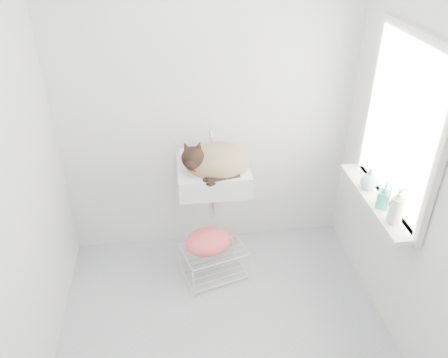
{
  "coord_description": "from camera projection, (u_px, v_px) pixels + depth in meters",
  "views": [
    {
      "loc": [
        -0.26,
        -2.06,
        2.47
      ],
      "look_at": [
        0.06,
        0.5,
        0.88
      ],
      "focal_mm": 36.22,
      "sensor_mm": 36.0,
      "label": 1
    }
  ],
  "objects": [
    {
      "name": "bottle_b",
      "position": [
        382.0,
        207.0,
        2.81
      ],
      "size": [
        0.1,
        0.1,
        0.17
      ],
      "primitive_type": "imported",
      "rotation": [
        0.0,
        0.0,
        2.57
      ],
      "color": "teal",
      "rests_on": "windowsill"
    },
    {
      "name": "bottle_c",
      "position": [
        368.0,
        188.0,
        2.99
      ],
      "size": [
        0.16,
        0.16,
        0.15
      ],
      "primitive_type": "imported",
      "rotation": [
        0.0,
        0.0,
        0.93
      ],
      "color": "silver",
      "rests_on": "windowsill"
    },
    {
      "name": "bottle_a",
      "position": [
        393.0,
        222.0,
        2.67
      ],
      "size": [
        0.08,
        0.08,
        0.2
      ],
      "primitive_type": "imported",
      "rotation": [
        0.0,
        0.0,
        1.55
      ],
      "color": "white",
      "rests_on": "windowsill"
    },
    {
      "name": "windowsill",
      "position": [
        376.0,
        200.0,
        2.9
      ],
      "size": [
        0.16,
        0.88,
        0.04
      ],
      "primitive_type": "cube",
      "color": "white",
      "rests_on": "right_wall"
    },
    {
      "name": "wire_rack",
      "position": [
        214.0,
        260.0,
        3.42
      ],
      "size": [
        0.51,
        0.42,
        0.27
      ],
      "primitive_type": "cube",
      "rotation": [
        0.0,
        0.0,
        0.28
      ],
      "color": "silver",
      "rests_on": "floor"
    },
    {
      "name": "cat",
      "position": [
        215.0,
        162.0,
        3.21
      ],
      "size": [
        0.48,
        0.4,
        0.3
      ],
      "rotation": [
        0.0,
        0.0,
        -0.05
      ],
      "color": "tan",
      "rests_on": "sink"
    },
    {
      "name": "sink",
      "position": [
        213.0,
        166.0,
        3.24
      ],
      "size": [
        0.51,
        0.45,
        0.21
      ],
      "primitive_type": "cube",
      "color": "white",
      "rests_on": "back_wall"
    },
    {
      "name": "towel",
      "position": [
        208.0,
        246.0,
        3.34
      ],
      "size": [
        0.4,
        0.34,
        0.14
      ],
      "primitive_type": "ellipsoid",
      "rotation": [
        0.0,
        0.0,
        0.29
      ],
      "color": "orange",
      "rests_on": "wire_rack"
    },
    {
      "name": "right_wall",
      "position": [
        419.0,
        157.0,
        2.52
      ],
      "size": [
        0.02,
        2.0,
        2.5
      ],
      "primitive_type": "cube",
      "color": "white",
      "rests_on": "ground"
    },
    {
      "name": "left_wall",
      "position": [
        9.0,
        184.0,
        2.29
      ],
      "size": [
        0.02,
        2.0,
        2.5
      ],
      "primitive_type": "cube",
      "color": "white",
      "rests_on": "ground"
    },
    {
      "name": "back_wall",
      "position": [
        207.0,
        100.0,
        3.25
      ],
      "size": [
        2.2,
        0.02,
        2.5
      ],
      "primitive_type": "cube",
      "color": "white",
      "rests_on": "ground"
    },
    {
      "name": "window_frame",
      "position": [
        401.0,
        126.0,
        2.64
      ],
      "size": [
        0.04,
        0.9,
        1.1
      ],
      "primitive_type": "cube",
      "color": "white",
      "rests_on": "right_wall"
    },
    {
      "name": "window_glass",
      "position": [
        404.0,
        126.0,
        2.64
      ],
      "size": [
        0.01,
        0.8,
        1.0
      ],
      "primitive_type": "cube",
      "color": "white",
      "rests_on": "right_wall"
    },
    {
      "name": "floor",
      "position": [
        224.0,
        328.0,
        3.06
      ],
      "size": [
        2.2,
        2.0,
        0.02
      ],
      "primitive_type": "cube",
      "color": "#AFAFAF",
      "rests_on": "ground"
    },
    {
      "name": "faucet",
      "position": [
        210.0,
        137.0,
        3.32
      ],
      "size": [
        0.19,
        0.13,
        0.19
      ],
      "primitive_type": null,
      "color": "silver",
      "rests_on": "sink"
    }
  ]
}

